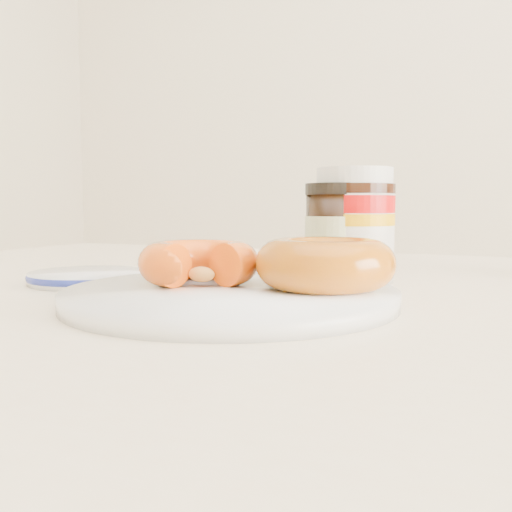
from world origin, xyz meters
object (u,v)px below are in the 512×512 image
at_px(donut_whole, 325,264).
at_px(blue_rim_saucer, 88,277).
at_px(plate, 231,295).
at_px(donut_bitten, 199,262).
at_px(nutella_jar, 354,221).
at_px(dark_jar, 336,234).
at_px(dining_table, 353,379).

relative_size(donut_whole, blue_rim_saucer, 0.93).
bearing_deg(plate, donut_bitten, 159.82).
distance_m(plate, nutella_jar, 0.20).
bearing_deg(blue_rim_saucer, donut_bitten, -14.40).
bearing_deg(dark_jar, dining_table, -58.68).
relative_size(donut_bitten, dark_jar, 1.01).
distance_m(dining_table, plate, 0.16).
bearing_deg(blue_rim_saucer, dining_table, 11.71).
distance_m(plate, blue_rim_saucer, 0.20).
height_order(donut_bitten, blue_rim_saucer, donut_bitten).
bearing_deg(dark_jar, plate, -103.26).
height_order(donut_whole, nutella_jar, nutella_jar).
xyz_separation_m(dining_table, plate, (-0.07, -0.11, 0.09)).
relative_size(plate, donut_whole, 2.39).
bearing_deg(donut_whole, blue_rim_saucer, 174.88).
bearing_deg(nutella_jar, plate, -106.74).
bearing_deg(dining_table, nutella_jar, 105.08).
distance_m(donut_bitten, blue_rim_saucer, 0.16).
relative_size(dining_table, blue_rim_saucer, 11.61).
relative_size(nutella_jar, blue_rim_saucer, 0.98).
relative_size(dining_table, donut_bitten, 13.67).
height_order(dining_table, dark_jar, dark_jar).
relative_size(donut_bitten, nutella_jar, 0.87).
distance_m(plate, dark_jar, 0.17).
xyz_separation_m(nutella_jar, dark_jar, (-0.02, -0.02, -0.01)).
relative_size(plate, nutella_jar, 2.26).
height_order(plate, donut_whole, donut_whole).
xyz_separation_m(nutella_jar, blue_rim_saucer, (-0.24, -0.13, -0.06)).
relative_size(dining_table, dark_jar, 13.74).
distance_m(donut_bitten, donut_whole, 0.11).
xyz_separation_m(donut_whole, dark_jar, (-0.03, 0.14, 0.02)).
distance_m(donut_bitten, dark_jar, 0.17).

